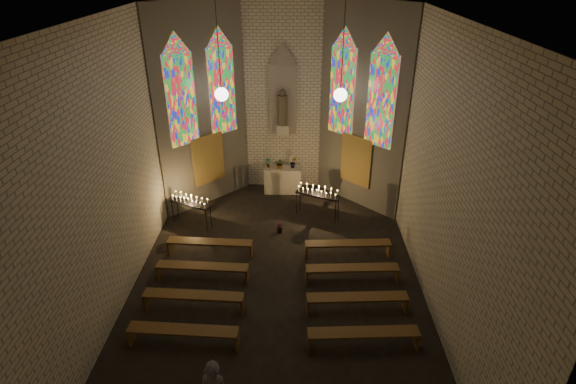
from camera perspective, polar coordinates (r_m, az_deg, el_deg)
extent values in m
plane|color=black|center=(12.92, -1.38, -11.26)|extent=(12.00, 12.00, 0.00)
cube|color=beige|center=(16.67, -0.67, 11.71)|extent=(8.00, 0.02, 7.00)
cube|color=beige|center=(6.17, -4.19, -21.37)|extent=(8.00, 0.02, 7.00)
cube|color=beige|center=(11.92, -21.21, 2.90)|extent=(0.02, 12.00, 7.00)
cube|color=beige|center=(11.58, 18.62, 2.63)|extent=(0.02, 12.00, 7.00)
cube|color=silver|center=(10.08, -1.87, 21.29)|extent=(8.00, 12.00, 0.01)
cube|color=beige|center=(15.81, -10.99, 10.28)|extent=(2.72, 2.72, 7.00)
cube|color=beige|center=(15.63, 9.48, 10.22)|extent=(2.72, 2.72, 7.00)
cube|color=#4C3F8C|center=(15.13, -13.40, 11.23)|extent=(0.78, 0.78, 3.00)
cube|color=#4C3F8C|center=(15.98, -8.37, 12.56)|extent=(0.78, 0.78, 3.00)
cube|color=#4C3F8C|center=(15.85, 6.89, 12.52)|extent=(0.78, 0.78, 3.00)
cube|color=#4C3F8C|center=(14.92, 11.75, 11.17)|extent=(0.78, 0.78, 3.00)
cube|color=brown|center=(16.30, -10.09, 4.13)|extent=(0.95, 0.95, 1.80)
cube|color=brown|center=(16.14, 8.61, 4.01)|extent=(0.95, 0.95, 1.80)
cube|color=gray|center=(16.60, -0.68, 11.63)|extent=(1.00, 0.12, 2.60)
cone|color=gray|center=(16.21, -0.72, 17.24)|extent=(1.00, 1.00, 0.80)
cube|color=beige|center=(16.81, -0.68, 7.90)|extent=(0.45, 0.30, 0.40)
cylinder|color=brown|center=(16.56, -0.69, 10.34)|extent=(0.36, 0.36, 1.10)
sphere|color=brown|center=(16.38, -0.70, 12.50)|extent=(0.26, 0.26, 0.26)
sphere|color=white|center=(14.84, -8.43, 12.16)|extent=(0.44, 0.44, 0.44)
cylinder|color=black|center=(14.53, -8.83, 17.48)|extent=(0.02, 0.02, 2.80)
sphere|color=white|center=(14.71, 6.67, 12.14)|extent=(0.44, 0.44, 0.44)
cylinder|color=black|center=(14.40, 6.99, 17.50)|extent=(0.02, 0.02, 2.80)
cube|color=beige|center=(17.26, -0.67, 1.58)|extent=(1.40, 0.60, 1.00)
imported|color=#4C723F|center=(17.00, -2.54, 3.72)|extent=(0.24, 0.21, 0.39)
imported|color=#4C723F|center=(16.90, -1.03, 3.61)|extent=(0.42, 0.38, 0.40)
imported|color=#4C723F|center=(16.96, 0.68, 3.78)|extent=(0.28, 0.24, 0.44)
imported|color=#4C723F|center=(14.85, -1.08, -4.57)|extent=(0.21, 0.21, 0.36)
cube|color=black|center=(15.28, -12.29, -1.42)|extent=(1.47, 0.90, 0.05)
cylinder|color=black|center=(15.78, -14.42, -2.46)|extent=(0.03, 0.03, 0.82)
cylinder|color=black|center=(15.03, -10.33, -3.62)|extent=(0.03, 0.03, 0.82)
cylinder|color=black|center=(15.96, -13.82, -2.02)|extent=(0.03, 0.03, 0.82)
cylinder|color=black|center=(15.22, -9.75, -3.14)|extent=(0.03, 0.03, 0.82)
cube|color=black|center=(15.41, 3.79, -0.33)|extent=(1.54, 0.94, 0.05)
cylinder|color=black|center=(15.75, 1.12, -1.48)|extent=(0.03, 0.03, 0.86)
cylinder|color=black|center=(15.31, 6.04, -2.57)|extent=(0.03, 0.03, 0.86)
cylinder|color=black|center=(15.98, 1.54, -1.02)|extent=(0.03, 0.03, 0.86)
cylinder|color=black|center=(15.54, 6.39, -2.08)|extent=(0.03, 0.03, 0.86)
cube|color=#513517|center=(13.87, -9.93, -6.26)|extent=(2.60, 0.49, 0.06)
cube|color=#513517|center=(14.34, -14.78, -6.72)|extent=(0.08, 0.36, 0.46)
cube|color=#513517|center=(13.77, -4.70, -7.34)|extent=(0.08, 0.36, 0.46)
cube|color=#513517|center=(13.72, 7.64, -6.49)|extent=(2.60, 0.49, 0.06)
cube|color=#513517|center=(13.71, 2.33, -7.44)|extent=(0.08, 0.36, 0.46)
cube|color=#513517|center=(14.10, 12.67, -7.07)|extent=(0.08, 0.36, 0.46)
cube|color=#513517|center=(12.92, -10.85, -9.25)|extent=(2.60, 0.49, 0.06)
cube|color=#513517|center=(13.41, -16.05, -9.61)|extent=(0.08, 0.36, 0.46)
cube|color=#513517|center=(12.82, -5.20, -10.44)|extent=(0.08, 0.36, 0.46)
cube|color=#513517|center=(12.75, 8.17, -9.54)|extent=(2.60, 0.49, 0.06)
cube|color=#513517|center=(12.75, 2.42, -10.57)|extent=(0.08, 0.36, 0.46)
cube|color=#513517|center=(13.16, 13.60, -10.06)|extent=(0.08, 0.36, 0.46)
cube|color=#513517|center=(12.01, -11.93, -12.70)|extent=(2.60, 0.49, 0.06)
cube|color=#513517|center=(12.53, -17.53, -12.92)|extent=(0.08, 0.36, 0.46)
cube|color=#513517|center=(11.91, -5.79, -14.03)|extent=(0.08, 0.36, 0.46)
cube|color=#513517|center=(11.83, 8.81, -13.07)|extent=(2.60, 0.49, 0.06)
cube|color=#513517|center=(11.84, 2.53, -14.19)|extent=(0.08, 0.36, 0.46)
cube|color=#513517|center=(12.26, 14.69, -13.50)|extent=(0.08, 0.36, 0.46)
cube|color=#513517|center=(11.15, -13.23, -16.69)|extent=(2.60, 0.49, 0.06)
cube|color=#513517|center=(11.71, -19.27, -16.70)|extent=(0.08, 0.36, 0.46)
cube|color=#513517|center=(11.05, -6.49, -18.19)|extent=(0.08, 0.36, 0.46)
cube|color=#513517|center=(10.97, 9.58, -17.18)|extent=(2.60, 0.49, 0.06)
cube|color=#513517|center=(10.98, 2.66, -18.40)|extent=(0.08, 0.36, 0.46)
cube|color=#513517|center=(11.42, 15.99, -17.45)|extent=(0.08, 0.36, 0.46)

